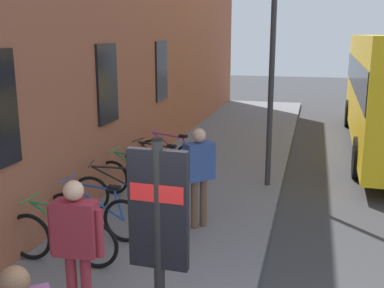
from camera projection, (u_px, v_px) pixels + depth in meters
The scene contains 12 objects.
ground at pixel (328, 207), 9.41m from camera, with size 60.00×60.00×0.00m, color #38383A.
sidewalk_pavement at pixel (215, 168), 11.96m from camera, with size 24.00×3.50×0.12m, color slate.
bicycle_leaning_wall at pixel (62, 239), 6.75m from camera, with size 0.48×1.77×0.97m.
bicycle_by_door at pixel (95, 215), 7.63m from camera, with size 0.48×1.77×0.97m.
bicycle_beside_lamp at pixel (119, 193), 8.67m from camera, with size 0.61×1.73×0.97m.
bicycle_far_end at pixel (136, 179), 9.55m from camera, with size 0.48×1.76×0.97m.
bicycle_end_of_row at pixel (158, 167), 10.41m from camera, with size 0.54×1.75×0.97m.
bicycle_mid_rack at pixel (170, 155), 11.41m from camera, with size 0.55×1.74×0.97m.
transit_info_sign at pixel (159, 226), 4.17m from camera, with size 0.11×0.55×2.40m.
pedestrian_near_bus at pixel (199, 168), 7.91m from camera, with size 0.53×0.53×1.74m.
pedestrian_crossing_street at pixel (76, 237), 5.25m from camera, with size 0.29×0.65×1.71m.
street_lamp at pixel (273, 32), 9.68m from camera, with size 0.28×0.28×5.62m.
Camera 1 is at (-3.28, -0.59, 3.38)m, focal length 43.89 mm.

